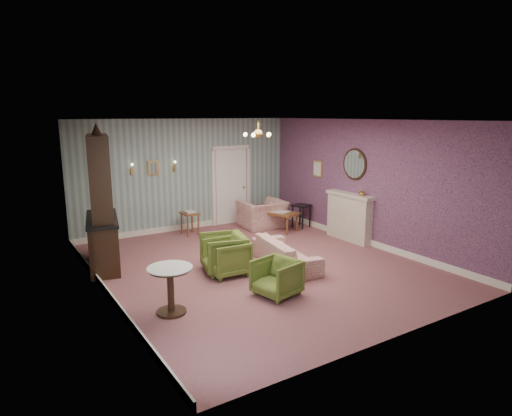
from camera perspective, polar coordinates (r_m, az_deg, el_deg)
floor at (r=9.07m, az=0.28°, el=-7.41°), size 7.00×7.00×0.00m
ceiling at (r=8.55m, az=0.30°, el=11.25°), size 7.00×7.00×0.00m
wall_back at (r=11.76m, az=-8.92°, el=4.23°), size 6.00×0.00×6.00m
wall_front at (r=6.11m, az=18.22°, el=-3.45°), size 6.00×0.00×6.00m
wall_left at (r=7.55m, az=-19.31°, el=-0.63°), size 0.00×7.00×7.00m
wall_right at (r=10.58m, az=14.15°, el=3.15°), size 0.00×7.00×7.00m
wall_right_floral at (r=10.57m, az=14.09°, el=3.15°), size 0.00×7.00×7.00m
door at (r=12.34m, az=-3.24°, el=2.98°), size 1.12×0.12×2.16m
olive_chair_a at (r=7.54m, az=2.67°, el=-8.72°), size 0.76×0.79×0.69m
olive_chair_b at (r=8.48m, az=-3.77°, el=-6.13°), size 0.73×0.78×0.75m
olive_chair_c at (r=8.63m, az=-4.21°, el=-5.58°), size 0.92×0.96×0.82m
sofa_chintz at (r=8.98m, az=3.83°, el=-5.18°), size 0.84×1.93×0.73m
wingback_chair at (r=11.91m, az=0.82°, el=-0.21°), size 1.14×0.76×0.98m
dresser at (r=9.17m, az=-19.44°, el=1.14°), size 0.92×1.76×2.79m
fireplace at (r=10.92m, az=11.90°, el=-1.12°), size 0.30×1.40×1.16m
mantel_vase at (r=10.51m, az=13.48°, el=1.92°), size 0.15×0.15×0.15m
oval_mirror at (r=10.78m, az=12.58°, el=5.53°), size 0.04×0.76×0.84m
framed_print at (r=11.81m, az=7.95°, el=5.02°), size 0.04×0.34×0.42m
coffee_table at (r=11.69m, az=2.96°, el=-1.66°), size 0.85×1.12×0.51m
side_table_black at (r=12.02m, az=5.85°, el=-1.03°), size 0.52×0.52×0.63m
pedestal_table at (r=7.00m, az=-10.94°, el=-10.34°), size 0.82×0.82×0.75m
nesting_table at (r=11.37m, az=-8.51°, el=-1.86°), size 0.38×0.49×0.63m
gilt_mirror_back at (r=11.37m, az=-13.06°, el=5.07°), size 0.28×0.06×0.36m
sconce_left at (r=11.18m, az=-15.69°, el=4.82°), size 0.16×0.12×0.30m
sconce_right at (r=11.54m, az=-10.44°, el=5.28°), size 0.16×0.12×0.30m
chandelier at (r=8.56m, az=0.29°, el=9.44°), size 0.56×0.56×0.36m
burgundy_cushion at (r=11.76m, az=1.01°, el=-0.43°), size 0.41×0.28×0.39m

